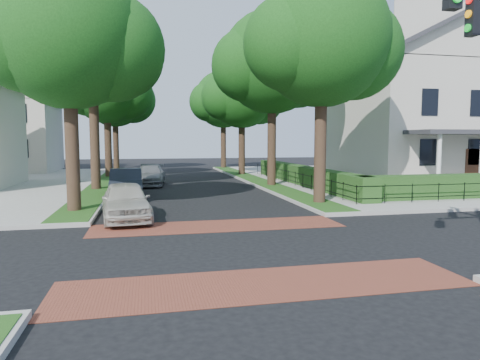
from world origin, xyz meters
The scene contains 21 objects.
ground centered at (0.00, 0.00, 0.00)m, with size 120.00×120.00×0.00m, color black.
sidewalk_ne centered at (19.50, 19.00, 0.07)m, with size 30.00×30.00×0.15m, color gray.
crosswalk_far centered at (0.00, 3.20, 0.01)m, with size 9.00×2.20×0.01m, color brown.
crosswalk_near centered at (0.00, -3.20, 0.01)m, with size 9.00×2.20×0.01m, color brown.
grass_strip_ne centered at (5.40, 19.10, 0.16)m, with size 1.60×29.80×0.02m, color #174714.
grass_strip_nw centered at (-5.40, 19.10, 0.16)m, with size 1.60×29.80×0.02m, color #174714.
tree_right_near centered at (5.60, 7.24, 7.63)m, with size 7.75×6.67×10.66m.
tree_right_mid centered at (5.61, 15.25, 7.99)m, with size 8.25×7.09×11.22m.
tree_right_far centered at (5.60, 24.22, 6.91)m, with size 7.25×6.23×9.74m.
tree_right_back centered at (5.60, 33.23, 7.27)m, with size 7.50×6.45×10.20m.
tree_left_near centered at (-5.40, 7.23, 7.27)m, with size 7.50×6.45×10.20m.
tree_left_mid centered at (-5.39, 15.24, 8.34)m, with size 8.00×6.88×11.48m.
tree_left_far centered at (-5.40, 24.22, 7.12)m, with size 7.00×6.02×9.86m.
tree_left_back centered at (-5.40, 33.24, 7.41)m, with size 7.75×6.66×10.44m.
hedge_main_road centered at (7.70, 15.00, 0.75)m, with size 1.00×18.00×1.20m, color #153B14.
fence_main_road centered at (6.90, 15.00, 0.60)m, with size 0.06×18.00×0.90m, color black, non-canonical shape.
house_victorian centered at (17.51, 15.92, 6.02)m, with size 13.00×13.05×12.48m.
house_left_far centered at (-15.49, 31.99, 5.04)m, with size 10.00×9.00×10.14m.
parked_car_front centered at (-3.31, 5.15, 0.74)m, with size 1.75×4.36×1.48m, color beige.
parked_car_middle centered at (-3.60, 11.74, 0.77)m, with size 1.64×4.70×1.55m, color black.
parked_car_rear centered at (-2.30, 17.86, 0.70)m, with size 1.95×4.79×1.39m, color slate.
Camera 1 is at (-2.47, -11.86, 3.12)m, focal length 32.00 mm.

